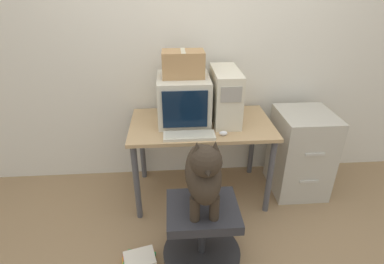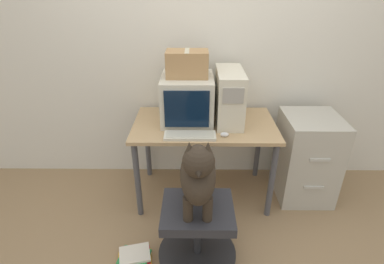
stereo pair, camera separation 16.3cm
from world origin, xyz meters
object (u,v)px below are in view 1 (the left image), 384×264
crt_monitor (184,99)px  cardboard_box (183,64)px  book_stack_floor (139,261)px  filing_cabinet (300,153)px  pc_tower (225,96)px  office_chair (202,232)px  keyboard (189,136)px  dog (204,172)px

crt_monitor → cardboard_box: size_ratio=1.38×
cardboard_box → book_stack_floor: size_ratio=1.26×
filing_cabinet → book_stack_floor: bearing=-151.0°
pc_tower → office_chair: pc_tower is taller
crt_monitor → office_chair: size_ratio=0.81×
pc_tower → office_chair: 1.11m
keyboard → filing_cabinet: size_ratio=0.51×
office_chair → crt_monitor: bearing=96.0°
keyboard → book_stack_floor: 0.99m
dog → cardboard_box: cardboard_box is taller
office_chair → dog: (0.00, -0.01, 0.52)m
keyboard → office_chair: bearing=-83.1°
pc_tower → dog: pc_tower is taller
keyboard → filing_cabinet: bearing=13.9°
crt_monitor → pc_tower: 0.35m
office_chair → keyboard: bearing=96.9°
pc_tower → dog: 0.87m
crt_monitor → book_stack_floor: 1.30m
filing_cabinet → book_stack_floor: size_ratio=2.97×
office_chair → book_stack_floor: (-0.46, -0.06, -0.19)m
office_chair → filing_cabinet: bearing=36.9°
office_chair → cardboard_box: size_ratio=1.71×
keyboard → filing_cabinet: 1.15m
book_stack_floor → cardboard_box: bearing=66.8°
crt_monitor → filing_cabinet: size_ratio=0.59×
dog → book_stack_floor: bearing=-173.6°
dog → office_chair: bearing=90.0°
keyboard → cardboard_box: bearing=94.5°
office_chair → cardboard_box: cardboard_box is taller
office_chair → dog: 0.52m
cardboard_box → crt_monitor: bearing=-90.0°
pc_tower → keyboard: bearing=-136.7°
crt_monitor → keyboard: bearing=-85.4°
dog → pc_tower: bearing=71.6°
keyboard → dog: (0.06, -0.49, -0.00)m
dog → cardboard_box: (-0.08, 0.82, 0.48)m
pc_tower → book_stack_floor: bearing=-130.4°
cardboard_box → pc_tower: bearing=-3.1°
keyboard → office_chair: (0.06, -0.49, -0.53)m
filing_cabinet → cardboard_box: cardboard_box is taller
office_chair → filing_cabinet: filing_cabinet is taller
office_chair → book_stack_floor: office_chair is taller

